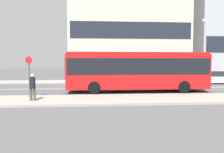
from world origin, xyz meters
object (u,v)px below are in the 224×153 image
object	(u,v)px
city_bus	(137,69)
pedestrian_near_stop	(32,86)
street_lamp	(203,44)
parked_car_0	(212,78)
bus_stop_sign	(29,73)

from	to	relation	value
city_bus	pedestrian_near_stop	world-z (taller)	city_bus
city_bus	street_lamp	world-z (taller)	street_lamp
parked_car_0	bus_stop_sign	distance (m)	19.30
city_bus	parked_car_0	xyz separation A→B (m)	(9.56, 5.74, -1.17)
pedestrian_near_stop	parked_car_0	bearing A→B (deg)	26.88
bus_stop_sign	street_lamp	size ratio (longest dim) A/B	0.36
pedestrian_near_stop	bus_stop_sign	xyz separation A→B (m)	(-0.57, 1.36, 0.67)
parked_car_0	street_lamp	world-z (taller)	street_lamp
street_lamp	city_bus	bearing A→B (deg)	-140.26
bus_stop_sign	parked_car_0	bearing A→B (deg)	26.89
parked_car_0	street_lamp	size ratio (longest dim) A/B	0.56
city_bus	pedestrian_near_stop	distance (m)	8.32
parked_car_0	pedestrian_near_stop	xyz separation A→B (m)	(-16.61, -10.08, 0.37)
pedestrian_near_stop	bus_stop_sign	distance (m)	1.62
pedestrian_near_stop	street_lamp	bearing A→B (deg)	32.10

